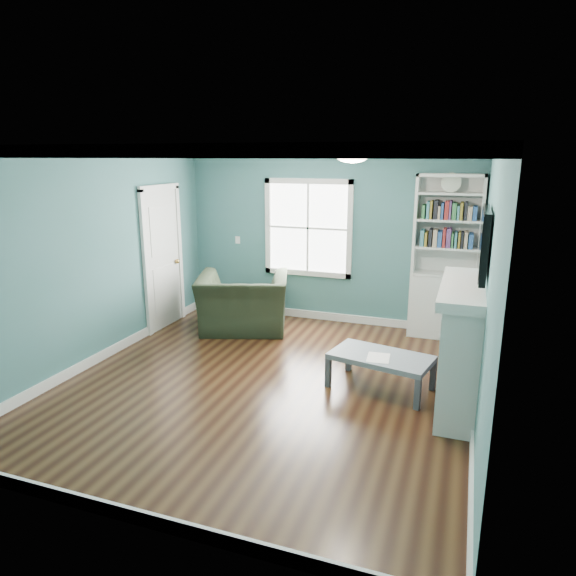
% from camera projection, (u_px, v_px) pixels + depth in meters
% --- Properties ---
extents(floor, '(5.00, 5.00, 0.00)m').
position_uv_depth(floor, '(267.00, 382.00, 5.91)').
color(floor, black).
rests_on(floor, ground).
extents(room_walls, '(5.00, 5.00, 5.00)m').
position_uv_depth(room_walls, '(265.00, 247.00, 5.51)').
color(room_walls, '#39706E').
rests_on(room_walls, ground).
extents(trim, '(4.50, 5.00, 2.60)m').
position_uv_depth(trim, '(266.00, 278.00, 5.60)').
color(trim, white).
rests_on(trim, ground).
extents(window, '(1.40, 0.06, 1.50)m').
position_uv_depth(window, '(308.00, 228.00, 7.91)').
color(window, white).
rests_on(window, room_walls).
extents(bookshelf, '(0.90, 0.35, 2.31)m').
position_uv_depth(bookshelf, '(444.00, 274.00, 7.20)').
color(bookshelf, silver).
rests_on(bookshelf, ground).
extents(fireplace, '(0.44, 1.58, 1.30)m').
position_uv_depth(fireplace, '(462.00, 347.00, 5.26)').
color(fireplace, black).
rests_on(fireplace, ground).
extents(tv, '(0.06, 1.10, 0.65)m').
position_uv_depth(tv, '(484.00, 242.00, 4.94)').
color(tv, black).
rests_on(tv, fireplace).
extents(door, '(0.12, 0.98, 2.17)m').
position_uv_depth(door, '(163.00, 257.00, 7.64)').
color(door, silver).
rests_on(door, ground).
extents(ceiling_fixture, '(0.38, 0.38, 0.15)m').
position_uv_depth(ceiling_fixture, '(352.00, 154.00, 5.07)').
color(ceiling_fixture, white).
rests_on(ceiling_fixture, room_walls).
extents(light_switch, '(0.08, 0.01, 0.12)m').
position_uv_depth(light_switch, '(238.00, 240.00, 8.36)').
color(light_switch, white).
rests_on(light_switch, room_walls).
extents(recliner, '(1.49, 1.21, 1.13)m').
position_uv_depth(recliner, '(243.00, 293.00, 7.56)').
color(recliner, black).
rests_on(recliner, ground).
extents(coffee_table, '(1.19, 0.81, 0.40)m').
position_uv_depth(coffee_table, '(381.00, 359.00, 5.68)').
color(coffee_table, '#434851').
rests_on(coffee_table, ground).
extents(paper_sheet, '(0.27, 0.32, 0.00)m').
position_uv_depth(paper_sheet, '(378.00, 358.00, 5.59)').
color(paper_sheet, white).
rests_on(paper_sheet, coffee_table).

